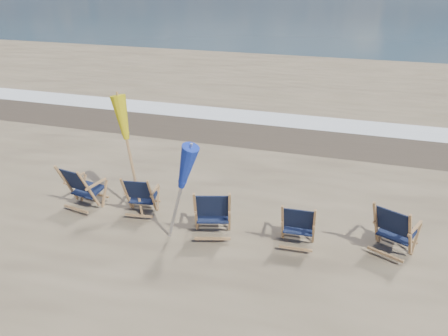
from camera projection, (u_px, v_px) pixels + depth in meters
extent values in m
cube|color=silver|center=(278.00, 119.00, 14.55)|extent=(200.00, 1.40, 0.01)
cube|color=#42362A|center=(268.00, 134.00, 13.25)|extent=(200.00, 2.60, 0.00)
cylinder|color=#A37749|center=(131.00, 158.00, 8.55)|extent=(0.06, 0.06, 2.44)
cone|color=gold|center=(127.00, 121.00, 8.24)|extent=(0.30, 0.30, 0.85)
cylinder|color=#A5A5AD|center=(178.00, 192.00, 7.63)|extent=(0.06, 0.06, 2.07)
cone|color=#162C99|center=(177.00, 163.00, 7.40)|extent=(0.30, 0.30, 0.85)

